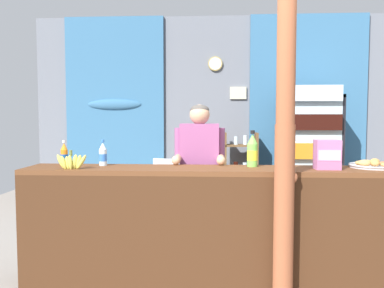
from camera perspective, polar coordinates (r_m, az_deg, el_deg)
name	(u,v)px	position (r m, az deg, el deg)	size (l,w,h in m)	color
ground_plane	(221,253)	(4.26, 4.21, -15.49)	(7.96, 7.96, 0.00)	gray
back_wall_curtained	(219,112)	(5.90, 3.92, 4.61)	(5.51, 0.22, 2.90)	slate
stall_counter	(205,218)	(3.25, 1.92, -10.69)	(3.04, 0.46, 0.99)	brown
timber_post	(285,132)	(2.98, 13.37, 1.67)	(0.17, 0.15, 2.72)	#995133
drink_fridge	(310,148)	(5.48, 16.78, -0.62)	(0.74, 0.69, 1.82)	black
bottle_shelf_rack	(240,173)	(5.63, 7.04, -4.21)	(0.48, 0.28, 1.20)	brown
plastic_lawn_chair	(164,188)	(5.19, -4.08, -6.33)	(0.55, 0.55, 0.86)	silver
shopkeeper	(200,165)	(3.73, 1.10, -3.02)	(0.48, 0.42, 1.53)	#28282D
soda_bottle_lime_soda	(252,151)	(3.38, 8.77, -1.05)	(0.09, 0.09, 0.31)	#75C64C
soda_bottle_orange_soda	(64,155)	(3.60, -18.06, -1.51)	(0.06, 0.06, 0.22)	orange
soda_bottle_water	(103,155)	(3.51, -12.82, -1.51)	(0.07, 0.07, 0.23)	silver
snack_box_wafer	(327,155)	(3.35, 19.04, -1.47)	(0.19, 0.14, 0.24)	#B76699
pastry_tray	(373,165)	(3.61, 24.76, -2.77)	(0.38, 0.38, 0.07)	#BCBCC1
banana_bunch	(72,162)	(3.34, -17.08, -2.51)	(0.27, 0.06, 0.16)	#CCC14C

